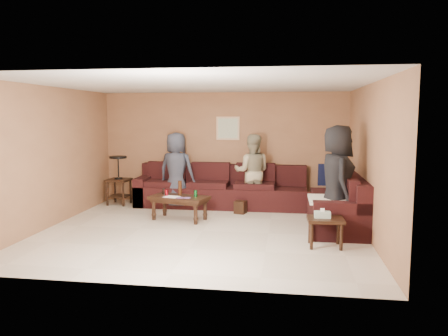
% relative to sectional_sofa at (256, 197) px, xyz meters
% --- Properties ---
extents(room, '(5.60, 5.50, 2.50)m').
position_rel_sectional_sofa_xyz_m(room, '(-0.81, -1.52, 1.34)').
color(room, beige).
rests_on(room, ground).
extents(sectional_sofa, '(4.65, 2.90, 0.97)m').
position_rel_sectional_sofa_xyz_m(sectional_sofa, '(0.00, 0.00, 0.00)').
color(sectional_sofa, black).
rests_on(sectional_sofa, ground).
extents(coffee_table, '(1.20, 0.81, 0.74)m').
position_rel_sectional_sofa_xyz_m(coffee_table, '(-1.41, -0.78, 0.06)').
color(coffee_table, black).
rests_on(coffee_table, ground).
extents(end_table_left, '(0.51, 0.51, 1.09)m').
position_rel_sectional_sofa_xyz_m(end_table_left, '(-3.11, 0.45, 0.24)').
color(end_table_left, black).
rests_on(end_table_left, ground).
extents(side_table_right, '(0.55, 0.46, 0.59)m').
position_rel_sectional_sofa_xyz_m(side_table_right, '(1.20, -2.15, 0.06)').
color(side_table_right, black).
rests_on(side_table_right, ground).
extents(waste_bin, '(0.26, 0.26, 0.26)m').
position_rel_sectional_sofa_xyz_m(waste_bin, '(-0.31, -0.06, -0.20)').
color(waste_bin, black).
rests_on(waste_bin, ground).
extents(wall_art, '(0.52, 0.04, 0.52)m').
position_rel_sectional_sofa_xyz_m(wall_art, '(-0.71, 0.96, 1.37)').
color(wall_art, tan).
rests_on(wall_art, ground).
extents(person_left, '(0.88, 0.65, 1.63)m').
position_rel_sectional_sofa_xyz_m(person_left, '(-1.74, 0.29, 0.49)').
color(person_left, '#313544').
rests_on(person_left, ground).
extents(person_middle, '(0.78, 0.61, 1.60)m').
position_rel_sectional_sofa_xyz_m(person_middle, '(-0.12, 0.42, 0.47)').
color(person_middle, tan).
rests_on(person_middle, ground).
extents(person_right, '(0.69, 0.96, 1.83)m').
position_rel_sectional_sofa_xyz_m(person_right, '(1.45, -1.29, 0.59)').
color(person_right, black).
rests_on(person_right, ground).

